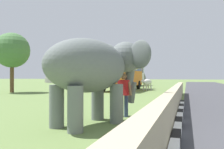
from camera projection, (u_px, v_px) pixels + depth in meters
striped_curb at (175, 144)px, 4.75m from camera, size 16.20×0.20×0.24m
barrier_parapet at (169, 109)px, 7.07m from camera, size 28.00×0.36×1.00m
elephant at (96, 67)px, 7.37m from camera, size 4.03×3.24×2.84m
person_handler at (124, 92)px, 8.59m from camera, size 0.33×0.65×1.66m
bus_orange at (122, 71)px, 25.02m from camera, size 8.68×2.87×3.50m
bus_white at (126, 73)px, 35.50m from camera, size 9.03×4.22×3.50m
cow_near at (147, 82)px, 24.58m from camera, size 1.89×1.18×1.23m
cow_mid at (127, 81)px, 31.93m from camera, size 1.06×1.92×1.23m
cow_far at (120, 83)px, 23.08m from camera, size 1.86×1.26×1.23m
tree_distant at (12, 51)px, 21.38m from camera, size 3.31×3.31×5.67m
hill_east at (98, 82)px, 64.85m from camera, size 34.00×27.20×17.48m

